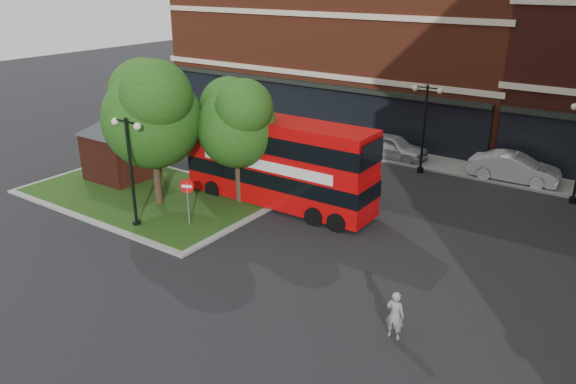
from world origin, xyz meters
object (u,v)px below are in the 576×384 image
Objects in this scene: car_silver at (392,146)px; car_white at (514,168)px; woman at (395,315)px; bus at (278,157)px.

car_white is (7.23, 0.00, 0.02)m from car_silver.
woman reaches higher than car_silver.
car_white is (-0.72, 16.73, -0.04)m from woman.
bus is at bearing 172.68° from car_silver.
bus is 2.23× the size of car_silver.
bus is 11.62m from woman.
woman is (9.31, -6.76, -1.64)m from bus.
bus is at bearing 136.52° from car_white.
car_white is at bearing -87.42° from woman.
bus is 2.09× the size of car_white.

